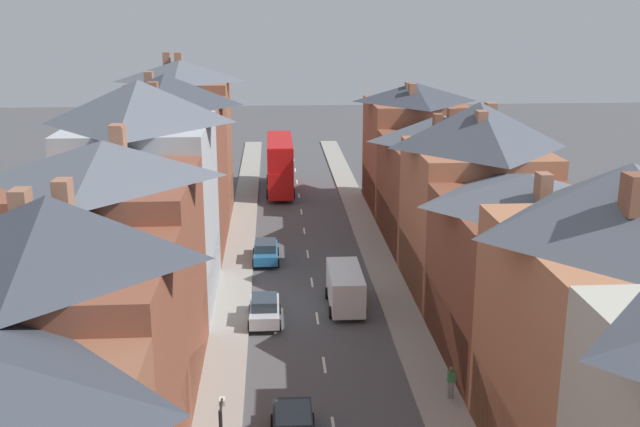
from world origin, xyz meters
name	(u,v)px	position (x,y,z in m)	size (l,w,h in m)	color
pavement_left	(237,273)	(-5.10, 38.00, 0.07)	(2.20, 104.00, 0.14)	gray
pavement_right	(383,270)	(5.10, 38.00, 0.07)	(2.20, 104.00, 0.14)	gray
centre_line_dashes	(312,282)	(0.00, 36.00, 0.01)	(0.14, 97.80, 0.01)	silver
terrace_row_left	(116,257)	(-10.19, 24.07, 6.07)	(8.00, 70.38, 14.14)	brown
terrace_row_right	(523,257)	(10.18, 24.36, 5.53)	(8.00, 72.12, 12.54)	brown
double_decker_bus_lead	(280,164)	(-1.81, 61.89, 2.82)	(2.74, 10.80, 5.30)	red
car_near_blue	(265,309)	(-3.10, 29.58, 0.82)	(1.90, 3.90, 1.63)	#B7BABF
car_near_silver	(266,251)	(-3.10, 40.47, 0.80)	(1.90, 4.21, 1.57)	#236093
car_parked_left_a	(293,427)	(-1.80, 16.84, 0.81)	(1.90, 4.18, 1.61)	black
delivery_van	(345,287)	(1.80, 31.55, 1.34)	(2.20, 5.20, 2.41)	white
pedestrian_mid_right	(451,381)	(5.64, 19.99, 1.03)	(0.36, 0.22, 1.61)	gray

